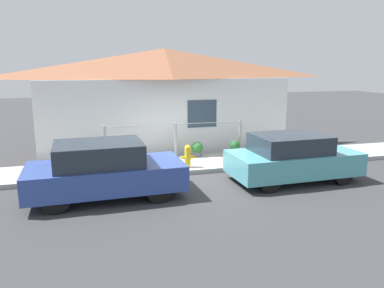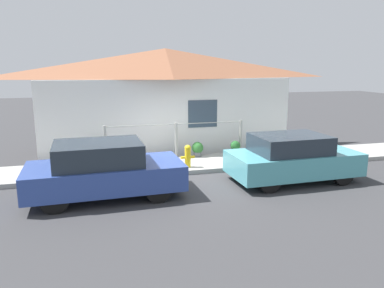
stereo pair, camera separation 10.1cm
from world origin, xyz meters
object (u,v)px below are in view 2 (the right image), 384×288
car_left (104,170)px  fire_hydrant (188,156)px  car_right (292,158)px  potted_plant_by_fence (97,156)px  potted_plant_corner (235,147)px  potted_plant_near_hydrant (198,149)px

car_left → fire_hydrant: (2.63, 1.72, -0.20)m
car_right → fire_hydrant: car_right is taller
car_left → potted_plant_by_fence: car_left is taller
fire_hydrant → potted_plant_corner: (2.05, 1.15, -0.09)m
car_right → car_left: bearing=178.5°
car_left → potted_plant_near_hydrant: car_left is taller
car_right → potted_plant_by_fence: 6.07m
potted_plant_by_fence → potted_plant_corner: potted_plant_by_fence is taller
car_right → potted_plant_corner: (-0.62, 2.87, -0.26)m
car_right → fire_hydrant: bearing=145.7°
car_right → potted_plant_near_hydrant: bearing=122.2°
fire_hydrant → car_right: bearing=-32.8°
car_left → car_right: car_left is taller
potted_plant_near_hydrant → potted_plant_corner: (1.37, -0.12, 0.00)m
fire_hydrant → potted_plant_corner: size_ratio=1.41×
fire_hydrant → potted_plant_by_fence: fire_hydrant is taller
car_left → car_right: size_ratio=1.05×
fire_hydrant → potted_plant_corner: 2.35m
potted_plant_by_fence → car_left: bearing=-87.2°
potted_plant_corner → car_right: bearing=-77.8°
fire_hydrant → potted_plant_corner: bearing=29.3°
car_right → potted_plant_near_hydrant: car_right is taller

